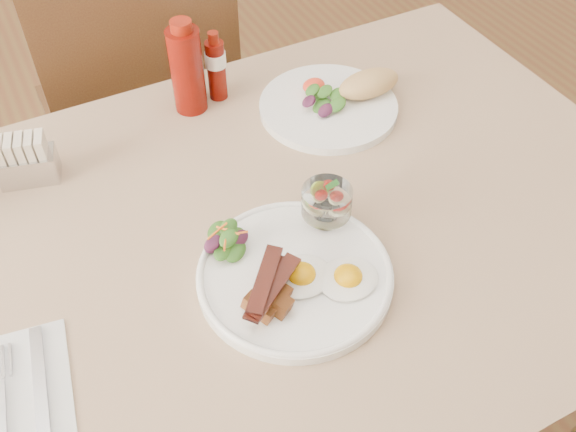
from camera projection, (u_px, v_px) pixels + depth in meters
name	position (u px, v px, depth m)	size (l,w,h in m)	color
table	(260.00, 268.00, 1.04)	(1.33, 0.88, 0.75)	#513519
chair_far	(143.00, 112.00, 1.55)	(0.42, 0.42, 0.93)	#513519
main_plate	(295.00, 276.00, 0.91)	(0.28, 0.28, 0.02)	white
fried_eggs	(325.00, 276.00, 0.89)	(0.15, 0.12, 0.02)	white
bacon_potato_pile	(270.00, 293.00, 0.86)	(0.11, 0.10, 0.05)	brown
side_salad	(227.00, 241.00, 0.92)	(0.07, 0.06, 0.04)	#1E4412
fruit_cup	(327.00, 202.00, 0.94)	(0.08, 0.08, 0.08)	white
second_plate	(338.00, 100.00, 1.18)	(0.28, 0.25, 0.06)	white
ketchup_bottle	(187.00, 69.00, 1.13)	(0.08, 0.08, 0.18)	#620C05
hot_sauce_bottle	(216.00, 67.00, 1.17)	(0.05, 0.05, 0.14)	#620C05
sugar_caddy	(26.00, 162.00, 1.03)	(0.10, 0.07, 0.08)	silver
napkin_cutlery	(23.00, 405.00, 0.78)	(0.15, 0.24, 0.01)	silver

